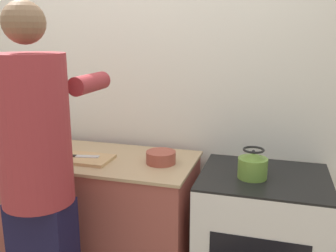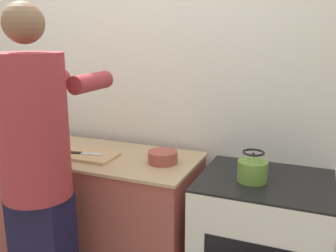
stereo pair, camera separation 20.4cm
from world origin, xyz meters
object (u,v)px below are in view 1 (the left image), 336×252
(kettle, at_px, (253,166))
(canister_jar, at_px, (25,136))
(knife, at_px, (79,156))
(person, at_px, (39,177))
(cutting_board, at_px, (81,158))
(oven, at_px, (260,248))
(bowl_prep, at_px, (161,157))

(kettle, xyz_separation_m, canister_jar, (-1.46, 0.03, 0.04))
(knife, relative_size, kettle, 1.40)
(person, bearing_deg, cutting_board, 93.44)
(knife, distance_m, canister_jar, 0.45)
(oven, distance_m, bowl_prep, 0.78)
(person, distance_m, knife, 0.46)
(person, bearing_deg, bowl_prep, 49.09)
(bowl_prep, bearing_deg, cutting_board, -170.83)
(cutting_board, relative_size, canister_jar, 2.08)
(cutting_board, distance_m, kettle, 1.02)
(oven, xyz_separation_m, knife, (-1.09, -0.09, 0.49))
(kettle, bearing_deg, canister_jar, 178.72)
(cutting_board, bearing_deg, person, -86.56)
(kettle, relative_size, canister_jar, 0.90)
(oven, bearing_deg, canister_jar, -179.40)
(person, bearing_deg, knife, 94.62)
(person, xyz_separation_m, kettle, (0.99, 0.49, -0.01))
(person, relative_size, kettle, 10.94)
(person, xyz_separation_m, canister_jar, (-0.47, 0.53, 0.03))
(knife, height_order, bowl_prep, bowl_prep)
(knife, relative_size, canister_jar, 1.26)
(knife, distance_m, kettle, 1.03)
(canister_jar, bearing_deg, bowl_prep, 0.06)
(cutting_board, xyz_separation_m, canister_jar, (-0.45, 0.08, 0.08))
(person, height_order, kettle, person)
(kettle, bearing_deg, oven, 37.10)
(knife, xyz_separation_m, kettle, (1.02, 0.04, 0.03))
(person, height_order, cutting_board, person)
(knife, xyz_separation_m, canister_jar, (-0.44, 0.08, 0.07))
(knife, bearing_deg, kettle, -7.78)
(oven, xyz_separation_m, cutting_board, (-1.08, -0.09, 0.48))
(person, distance_m, kettle, 1.10)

